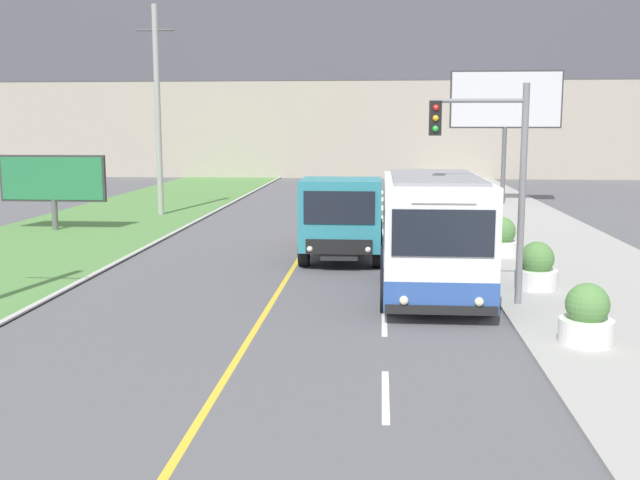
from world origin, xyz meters
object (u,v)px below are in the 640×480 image
at_px(traffic_light_mast, 493,165).
at_px(utility_pole_far, 158,110).
at_px(dump_truck, 342,219).
at_px(planter_round_second, 537,268).
at_px(city_bus, 433,236).
at_px(planter_round_far, 483,219).
at_px(billboard_small, 53,180).
at_px(planter_round_near, 587,317).
at_px(planter_round_third, 501,239).
at_px(billboard_large, 506,103).

bearing_deg(traffic_light_mast, utility_pole_far, 127.16).
bearing_deg(traffic_light_mast, dump_truck, 123.32).
bearing_deg(planter_round_second, city_bus, -162.92).
distance_m(city_bus, planter_round_far, 11.18).
relative_size(city_bus, traffic_light_mast, 1.11).
bearing_deg(city_bus, planter_round_far, 76.11).
distance_m(billboard_small, planter_round_far, 17.44).
bearing_deg(planter_round_second, planter_round_near, -90.45).
height_order(utility_pole_far, traffic_light_mast, utility_pole_far).
relative_size(utility_pole_far, planter_round_second, 7.96).
bearing_deg(planter_round_far, planter_round_third, -90.89).
height_order(traffic_light_mast, billboard_small, traffic_light_mast).
distance_m(billboard_large, planter_round_far, 12.79).
xyz_separation_m(billboard_small, planter_round_third, (17.30, -5.07, -1.45)).
xyz_separation_m(traffic_light_mast, planter_round_near, (1.43, -3.23, -2.77)).
distance_m(traffic_light_mast, planter_round_near, 4.49).
relative_size(traffic_light_mast, billboard_small, 1.20).
bearing_deg(planter_round_near, planter_round_third, 90.65).
relative_size(planter_round_near, planter_round_third, 0.94).
distance_m(billboard_small, planter_round_near, 23.06).
distance_m(city_bus, planter_round_near, 5.04).
distance_m(planter_round_second, planter_round_third, 4.99).
relative_size(billboard_small, planter_round_near, 3.67).
height_order(dump_truck, planter_round_far, dump_truck).
height_order(dump_truck, utility_pole_far, utility_pole_far).
distance_m(planter_round_near, planter_round_far, 14.96).
xyz_separation_m(planter_round_third, planter_round_far, (0.08, 4.99, 0.01)).
distance_m(traffic_light_mast, planter_round_far, 12.12).
distance_m(utility_pole_far, billboard_small, 6.89).
xyz_separation_m(planter_round_near, planter_round_second, (0.04, 4.99, 0.02)).
bearing_deg(planter_round_far, traffic_light_mast, -96.77).
height_order(city_bus, planter_round_near, city_bus).
height_order(utility_pole_far, planter_round_near, utility_pole_far).
relative_size(city_bus, planter_round_near, 4.89).
bearing_deg(city_bus, planter_round_second, 17.08).
relative_size(planter_round_third, planter_round_far, 0.98).
bearing_deg(dump_truck, city_bus, -62.65).
relative_size(city_bus, billboard_large, 0.82).
bearing_deg(planter_round_third, planter_round_second, -88.25).
bearing_deg(planter_round_near, planter_round_far, 90.14).
bearing_deg(planter_round_second, planter_round_far, 90.43).
xyz_separation_m(city_bus, dump_truck, (-2.53, 4.89, -0.22)).
relative_size(traffic_light_mast, planter_round_third, 4.12).
distance_m(billboard_small, planter_round_second, 20.20).
bearing_deg(planter_round_third, billboard_small, 163.66).
bearing_deg(planter_round_third, planter_round_near, -89.35).
bearing_deg(planter_round_second, billboard_small, 150.04).
xyz_separation_m(billboard_small, planter_round_far, (17.38, -0.08, -1.44)).
height_order(city_bus, planter_round_second, city_bus).
distance_m(utility_pole_far, billboard_large, 18.16).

